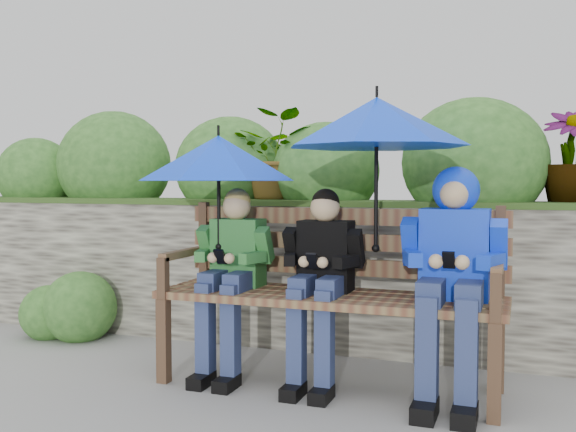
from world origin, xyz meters
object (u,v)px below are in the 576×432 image
(park_bench, at_px, (332,282))
(umbrella_right, at_px, (377,122))
(boy_middle, at_px, (321,273))
(boy_right, at_px, (453,261))
(boy_left, at_px, (232,268))
(umbrella_left, at_px, (219,158))

(park_bench, height_order, umbrella_right, umbrella_right)
(park_bench, distance_m, boy_middle, 0.11)
(boy_middle, relative_size, boy_right, 0.90)
(boy_left, relative_size, umbrella_right, 1.11)
(umbrella_left, bearing_deg, boy_middle, -1.63)
(park_bench, xyz_separation_m, boy_left, (-0.59, -0.09, 0.06))
(umbrella_left, relative_size, umbrella_right, 0.94)
(boy_left, xyz_separation_m, boy_right, (1.27, 0.00, 0.10))
(park_bench, xyz_separation_m, umbrella_left, (-0.68, -0.07, 0.71))
(park_bench, height_order, boy_left, boy_left)
(boy_left, distance_m, boy_right, 1.28)
(park_bench, xyz_separation_m, boy_middle, (-0.04, -0.09, 0.06))
(umbrella_left, bearing_deg, umbrella_right, 2.43)
(boy_middle, xyz_separation_m, umbrella_right, (0.30, 0.06, 0.83))
(boy_left, height_order, umbrella_right, umbrella_right)
(umbrella_right, bearing_deg, boy_right, -7.69)
(park_bench, bearing_deg, umbrella_left, -174.20)
(boy_left, xyz_separation_m, umbrella_right, (0.85, 0.06, 0.84))
(boy_left, height_order, boy_right, boy_right)
(park_bench, bearing_deg, boy_middle, -113.84)
(park_bench, height_order, umbrella_left, umbrella_left)
(umbrella_right, bearing_deg, boy_middle, -168.99)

